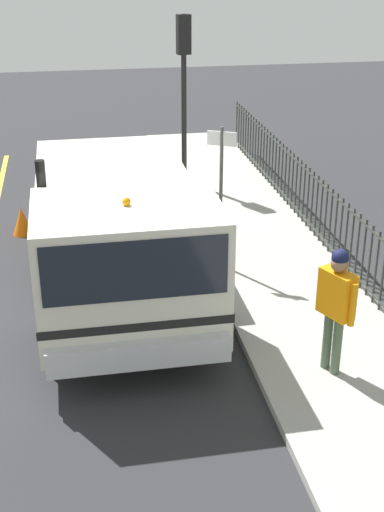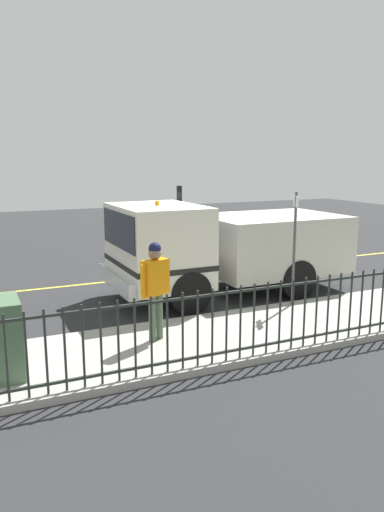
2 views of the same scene
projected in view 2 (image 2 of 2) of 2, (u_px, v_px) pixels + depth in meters
ground_plane at (208, 292)px, 12.57m from camera, size 44.97×44.97×0.00m
sidewalk_slab at (279, 328)px, 9.77m from camera, size 2.48×20.44×0.12m
lane_marking at (176, 275)px, 14.45m from camera, size 0.12×18.40×0.01m
work_truck at (217, 243)px, 12.10m from camera, size 2.59×6.00×2.66m
worker_standing at (155, 281)px, 8.74m from camera, size 0.41×0.61×1.79m
iron_fence at (316, 310)px, 8.64m from camera, size 0.04×17.41×1.23m
utility_cabinet at (7, 338)px, 7.37m from camera, size 0.81×0.39×1.19m
traffic_cone at (287, 260)px, 15.19m from camera, size 0.40×0.40×0.57m
street_sign at (295, 236)px, 10.78m from camera, size 0.46×0.25×2.52m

